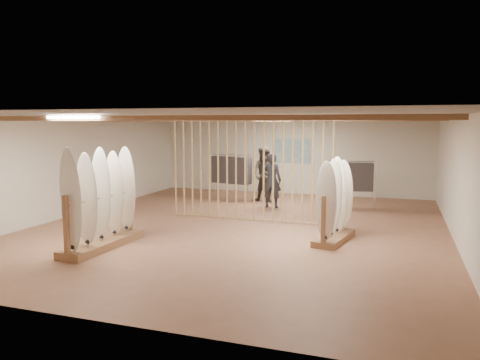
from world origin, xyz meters
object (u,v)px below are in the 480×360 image
(shopper_a, at_px, (272,177))
(shopper_b, at_px, (265,171))
(clothing_rack_b, at_px, (351,177))
(clothing_rack_a, at_px, (231,170))
(rack_right, at_px, (335,213))
(rack_left, at_px, (101,214))

(shopper_a, xyz_separation_m, shopper_b, (-0.44, 0.82, 0.08))
(clothing_rack_b, height_order, shopper_b, shopper_b)
(clothing_rack_a, bearing_deg, rack_right, -34.99)
(clothing_rack_a, relative_size, shopper_a, 0.83)
(shopper_a, relative_size, shopper_b, 0.92)
(rack_left, xyz_separation_m, clothing_rack_b, (4.51, 6.36, 0.26))
(rack_right, xyz_separation_m, shopper_b, (-2.86, 4.44, 0.42))
(shopper_a, height_order, shopper_b, shopper_b)
(rack_right, bearing_deg, clothing_rack_b, 101.27)
(rack_right, relative_size, clothing_rack_a, 1.16)
(rack_right, distance_m, shopper_b, 5.29)
(clothing_rack_a, height_order, shopper_b, shopper_b)
(rack_left, xyz_separation_m, clothing_rack_a, (0.52, 6.60, 0.32))
(rack_right, distance_m, clothing_rack_b, 4.25)
(rack_left, bearing_deg, clothing_rack_a, 87.00)
(clothing_rack_b, bearing_deg, clothing_rack_a, 165.40)
(clothing_rack_a, bearing_deg, clothing_rack_b, 9.38)
(rack_right, relative_size, clothing_rack_b, 1.24)
(rack_left, xyz_separation_m, shopper_a, (2.16, 5.75, 0.25))
(clothing_rack_b, bearing_deg, shopper_b, 164.56)
(rack_left, distance_m, shopper_a, 6.14)
(rack_left, height_order, shopper_a, rack_left)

